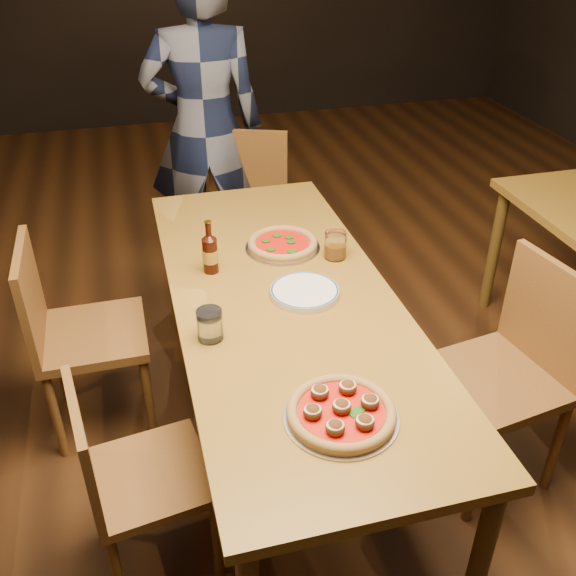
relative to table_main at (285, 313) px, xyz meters
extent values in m
plane|color=black|center=(0.00, 0.00, -0.68)|extent=(9.00, 9.00, 0.00)
cube|color=brown|center=(0.00, 0.00, 0.05)|extent=(0.80, 2.00, 0.04)
cylinder|color=#533C17|center=(-0.34, 0.94, -0.32)|extent=(0.06, 0.06, 0.71)
cylinder|color=#533C17|center=(0.34, -0.94, -0.32)|extent=(0.06, 0.06, 0.71)
cylinder|color=#533C17|center=(0.34, 0.94, -0.32)|extent=(0.06, 0.06, 0.71)
cylinder|color=#533C17|center=(1.36, 0.74, -0.32)|extent=(0.06, 0.06, 0.71)
cylinder|color=#B7B7BF|center=(0.00, -0.65, 0.07)|extent=(0.33, 0.33, 0.01)
cylinder|color=tan|center=(0.00, -0.65, 0.09)|extent=(0.31, 0.31, 0.02)
torus|color=tan|center=(0.00, -0.65, 0.09)|extent=(0.31, 0.31, 0.03)
cylinder|color=#A52009|center=(0.00, -0.65, 0.10)|extent=(0.25, 0.25, 0.00)
cylinder|color=#B7B7BF|center=(0.09, 0.36, 0.07)|extent=(0.31, 0.31, 0.01)
cylinder|color=tan|center=(0.09, 0.36, 0.09)|extent=(0.28, 0.28, 0.02)
torus|color=tan|center=(0.09, 0.36, 0.10)|extent=(0.29, 0.29, 0.03)
cylinder|color=#A52009|center=(0.09, 0.36, 0.10)|extent=(0.22, 0.22, 0.00)
cylinder|color=white|center=(0.08, 0.00, 0.08)|extent=(0.25, 0.25, 0.02)
cylinder|color=black|center=(-0.23, 0.25, 0.14)|extent=(0.06, 0.06, 0.14)
cylinder|color=black|center=(-0.23, 0.25, 0.25)|extent=(0.02, 0.02, 0.07)
cylinder|color=#BF8A2E|center=(-0.23, 0.25, 0.14)|extent=(0.06, 0.06, 0.05)
cylinder|color=white|center=(-0.30, -0.18, 0.13)|extent=(0.09, 0.09, 0.11)
cylinder|color=#A05912|center=(0.27, 0.23, 0.13)|extent=(0.09, 0.09, 0.11)
imported|color=black|center=(-0.06, 1.49, 0.22)|extent=(0.70, 0.49, 1.79)
camera|label=1|loc=(-0.49, -1.90, 1.36)|focal=40.00mm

